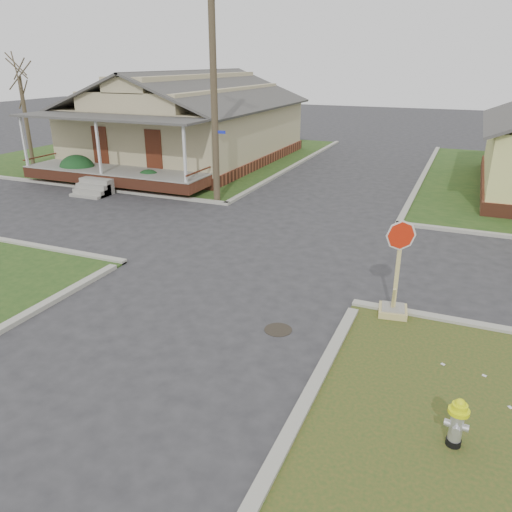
% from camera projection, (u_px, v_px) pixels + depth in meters
% --- Properties ---
extents(ground, '(120.00, 120.00, 0.00)m').
position_uv_depth(ground, '(204.00, 304.00, 12.68)').
color(ground, '#2A2A2C').
rests_on(ground, ground).
extents(verge_far_left, '(19.00, 19.00, 0.05)m').
position_uv_depth(verge_far_left, '(161.00, 154.00, 32.82)').
color(verge_far_left, '#224317').
rests_on(verge_far_left, ground).
extents(curbs, '(80.00, 40.00, 0.12)m').
position_uv_depth(curbs, '(275.00, 242.00, 16.96)').
color(curbs, '#9F9E90').
rests_on(curbs, ground).
extents(manhole, '(0.64, 0.64, 0.01)m').
position_uv_depth(manhole, '(278.00, 330.00, 11.44)').
color(manhole, black).
rests_on(manhole, ground).
extents(corner_house, '(10.10, 15.50, 5.30)m').
position_uv_depth(corner_house, '(189.00, 123.00, 29.77)').
color(corner_house, brown).
rests_on(corner_house, ground).
extents(utility_pole, '(1.80, 0.28, 9.00)m').
position_uv_depth(utility_pole, '(214.00, 90.00, 20.12)').
color(utility_pole, '#463A28').
rests_on(utility_pole, ground).
extents(tree_far_left, '(0.22, 0.22, 4.90)m').
position_uv_depth(tree_far_left, '(26.00, 121.00, 28.59)').
color(tree_far_left, '#463A28').
rests_on(tree_far_left, verge_far_left).
extents(fire_hydrant, '(0.33, 0.33, 0.87)m').
position_uv_depth(fire_hydrant, '(457.00, 420.00, 7.79)').
color(fire_hydrant, black).
rests_on(fire_hydrant, ground).
extents(stop_sign, '(0.68, 0.66, 2.39)m').
position_uv_depth(stop_sign, '(395.00, 295.00, 11.87)').
color(stop_sign, tan).
rests_on(stop_sign, ground).
extents(hedge_left, '(1.65, 1.35, 1.26)m').
position_uv_depth(hedge_left, '(77.00, 169.00, 24.94)').
color(hedge_left, '#14391B').
rests_on(hedge_left, verge_far_left).
extents(hedge_right, '(1.30, 1.06, 0.99)m').
position_uv_depth(hedge_right, '(149.00, 179.00, 23.54)').
color(hedge_right, '#14391B').
rests_on(hedge_right, verge_far_left).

